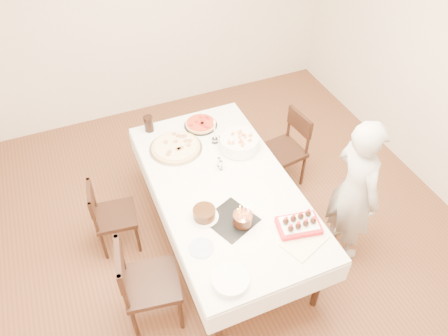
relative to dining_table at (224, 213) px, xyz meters
name	(u,v)px	position (x,y,z in m)	size (l,w,h in m)	color
floor	(236,244)	(0.08, -0.11, -0.38)	(5.00, 5.00, 0.00)	brown
wall_back	(149,6)	(0.08, 2.39, 0.98)	(4.50, 0.04, 2.70)	beige
dining_table	(224,213)	(0.00, 0.00, 0.00)	(1.14, 2.14, 0.75)	white
chair_right_savory	(283,151)	(0.87, 0.50, 0.05)	(0.43, 0.43, 0.85)	black
chair_left_savory	(116,216)	(-0.93, 0.35, 0.01)	(0.40, 0.40, 0.78)	black
chair_left_dessert	(152,283)	(-0.82, -0.50, 0.08)	(0.46, 0.46, 0.91)	black
person	(355,191)	(1.00, -0.49, 0.37)	(0.54, 0.36, 1.49)	beige
pizza_white	(176,147)	(-0.23, 0.61, 0.40)	(0.50, 0.50, 0.04)	beige
pizza_pepperoni	(201,124)	(0.10, 0.84, 0.40)	(0.33, 0.33, 0.04)	red
red_placemat	(235,143)	(0.31, 0.47, 0.38)	(0.27, 0.27, 0.01)	#B21E1E
pasta_bowl	(239,143)	(0.32, 0.39, 0.44)	(0.36, 0.36, 0.12)	white
taper_candle	(215,131)	(0.14, 0.55, 0.51)	(0.06, 0.06, 0.27)	white
shaker_pair	(221,165)	(0.05, 0.19, 0.42)	(0.08, 0.08, 0.10)	white
cola_glass	(149,124)	(-0.39, 0.97, 0.46)	(0.09, 0.09, 0.17)	black
layer_cake	(204,214)	(-0.28, -0.27, 0.42)	(0.23, 0.23, 0.09)	#371E0D
cake_board	(231,220)	(-0.09, -0.38, 0.38)	(0.34, 0.34, 0.01)	black
birthday_cake	(243,216)	(-0.02, -0.44, 0.46)	(0.16, 0.16, 0.15)	#33190E
strawberry_box	(299,225)	(0.36, -0.65, 0.42)	(0.33, 0.22, 0.08)	red
box_lid	(304,241)	(0.34, -0.78, 0.38)	(0.34, 0.23, 0.03)	beige
plate_stack	(231,281)	(-0.32, -0.89, 0.40)	(0.26, 0.26, 0.05)	white
china_plate	(201,248)	(-0.41, -0.54, 0.38)	(0.19, 0.19, 0.01)	white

